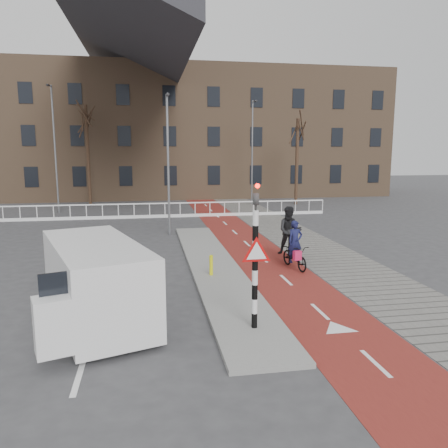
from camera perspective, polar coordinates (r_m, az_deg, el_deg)
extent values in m
plane|color=#38383A|center=(12.94, 4.44, -10.21)|extent=(120.00, 120.00, 0.00)
cube|color=maroon|center=(22.68, 1.89, -1.54)|extent=(2.50, 60.00, 0.01)
cube|color=slate|center=(23.41, 8.62, -1.30)|extent=(3.00, 60.00, 0.01)
cube|color=gray|center=(16.53, -1.36, -5.55)|extent=(1.80, 16.00, 0.12)
cylinder|color=black|center=(10.48, 4.06, -6.03)|extent=(0.14, 0.14, 2.88)
imported|color=black|center=(10.14, 4.19, 4.04)|extent=(0.13, 0.16, 0.80)
cylinder|color=#FF0C05|center=(9.99, 4.40, 4.99)|extent=(0.11, 0.02, 0.11)
cylinder|color=#DCDC0C|center=(15.12, -1.69, -5.39)|extent=(0.12, 0.12, 0.70)
imported|color=black|center=(16.55, 9.23, -4.23)|extent=(0.89, 1.79, 0.90)
imported|color=#161843|center=(16.43, 9.28, -2.28)|extent=(0.63, 0.47, 1.57)
cube|color=#CF1D54|center=(15.98, 9.55, -4.08)|extent=(0.31, 0.22, 0.34)
imported|color=black|center=(17.64, 8.54, -2.78)|extent=(1.19, 2.14, 1.24)
imported|color=black|center=(17.53, 8.59, -0.89)|extent=(1.13, 0.99, 1.95)
cube|color=white|center=(11.68, -16.33, -7.02)|extent=(3.36, 5.21, 1.94)
cube|color=#209623|center=(11.86, -21.05, -7.53)|extent=(0.99, 2.95, 0.55)
cube|color=#209623|center=(11.64, -11.47, -7.40)|extent=(0.99, 2.95, 0.55)
cube|color=black|center=(9.60, -17.80, -8.22)|extent=(1.67, 0.59, 0.90)
cylinder|color=black|center=(10.28, -18.78, -14.07)|extent=(0.44, 0.72, 0.68)
cylinder|color=black|center=(10.62, -9.76, -12.89)|extent=(0.44, 0.72, 0.68)
cylinder|color=black|center=(13.35, -21.16, -8.68)|extent=(0.44, 0.72, 0.68)
cylinder|color=black|center=(13.62, -14.21, -7.96)|extent=(0.44, 0.72, 0.68)
cube|color=silver|center=(29.06, -13.67, 2.53)|extent=(28.00, 0.08, 0.08)
cube|color=silver|center=(29.17, -13.60, 0.87)|extent=(28.00, 0.10, 0.20)
cube|color=#7F6047|center=(43.82, -10.01, 11.55)|extent=(46.00, 10.00, 12.00)
cylinder|color=#322116|center=(37.12, -17.33, 8.52)|extent=(0.25, 0.25, 7.94)
cylinder|color=#322116|center=(36.24, 9.50, 7.99)|extent=(0.27, 0.27, 6.91)
cylinder|color=slate|center=(22.78, -7.30, 7.50)|extent=(0.12, 0.12, 7.16)
cylinder|color=slate|center=(32.86, -21.19, 8.94)|extent=(0.12, 0.12, 8.76)
cylinder|color=slate|center=(35.88, 3.70, 9.19)|extent=(0.12, 0.12, 8.30)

